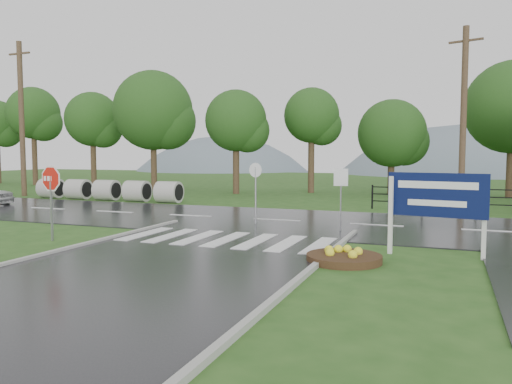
% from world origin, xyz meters
% --- Properties ---
extents(ground, '(120.00, 120.00, 0.00)m').
position_xyz_m(ground, '(0.00, 0.00, 0.00)').
color(ground, '#28501A').
rests_on(ground, ground).
extents(main_road, '(90.00, 8.00, 0.04)m').
position_xyz_m(main_road, '(0.00, 10.00, 0.00)').
color(main_road, black).
rests_on(main_road, ground).
extents(crosswalk, '(6.50, 2.80, 0.02)m').
position_xyz_m(crosswalk, '(0.00, 5.00, 0.06)').
color(crosswalk, silver).
rests_on(crosswalk, ground).
extents(curb_right, '(0.15, 24.00, 0.12)m').
position_xyz_m(curb_right, '(3.55, -4.00, 0.00)').
color(curb_right, '#A3A39B').
rests_on(curb_right, ground).
extents(fence_west, '(9.58, 0.08, 1.20)m').
position_xyz_m(fence_west, '(7.75, 16.00, 0.72)').
color(fence_west, black).
rests_on(fence_west, ground).
extents(hills, '(102.00, 48.00, 48.00)m').
position_xyz_m(hills, '(3.49, 65.00, -15.54)').
color(hills, slate).
rests_on(hills, ground).
extents(treeline, '(83.20, 5.20, 10.00)m').
position_xyz_m(treeline, '(1.00, 24.00, 0.00)').
color(treeline, '#1B4314').
rests_on(treeline, ground).
extents(culvert_pipes, '(9.70, 1.20, 1.20)m').
position_xyz_m(culvert_pipes, '(-12.28, 15.00, 0.60)').
color(culvert_pipes, '#9E9B93').
rests_on(culvert_pipes, ground).
extents(stop_sign, '(1.12, 0.16, 2.54)m').
position_xyz_m(stop_sign, '(-5.17, 3.06, 1.78)').
color(stop_sign, '#939399').
rests_on(stop_sign, ground).
extents(estate_billboard, '(2.55, 0.48, 2.25)m').
position_xyz_m(estate_billboard, '(6.22, 4.82, 1.55)').
color(estate_billboard, silver).
rests_on(estate_billboard, ground).
extents(flower_bed, '(1.92, 1.92, 0.38)m').
position_xyz_m(flower_bed, '(4.07, 3.29, 0.14)').
color(flower_bed, '#332111').
rests_on(flower_bed, ground).
extents(reg_sign_small, '(0.50, 0.08, 2.23)m').
position_xyz_m(reg_sign_small, '(3.00, 8.11, 1.57)').
color(reg_sign_small, '#939399').
rests_on(reg_sign_small, ground).
extents(reg_sign_round, '(0.55, 0.13, 2.40)m').
position_xyz_m(reg_sign_round, '(-0.44, 8.72, 1.50)').
color(reg_sign_round, '#939399').
rests_on(reg_sign_round, ground).
extents(utility_pole_west, '(1.76, 0.33, 9.87)m').
position_xyz_m(utility_pole_west, '(-19.18, 15.50, 5.01)').
color(utility_pole_west, '#473523').
rests_on(utility_pole_west, ground).
extents(utility_pole_east, '(1.46, 0.54, 8.47)m').
position_xyz_m(utility_pole_east, '(7.08, 15.50, 4.31)').
color(utility_pole_east, '#473523').
rests_on(utility_pole_east, ground).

